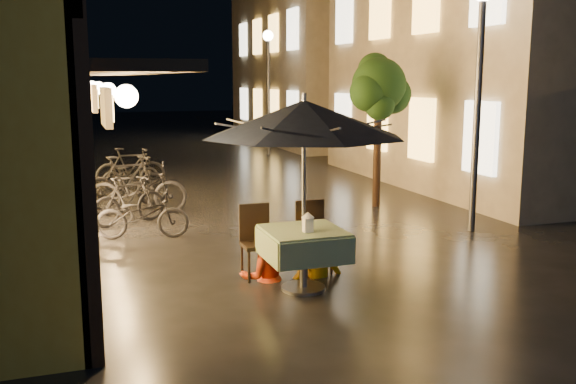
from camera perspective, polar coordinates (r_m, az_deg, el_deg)
name	(u,v)px	position (r m, az deg, el deg)	size (l,w,h in m)	color
ground	(366,282)	(8.55, 6.93, -7.92)	(90.00, 90.00, 0.00)	black
east_building_near	(524,47)	(17.71, 20.27, 12.00)	(7.30, 9.30, 6.80)	#BEB197
east_building_far	(342,53)	(27.64, 4.84, 12.18)	(7.30, 10.30, 7.30)	#BEB197
street_tree	(379,89)	(13.25, 8.10, 9.07)	(1.43, 1.20, 3.15)	black
streetlamp_near	(480,61)	(11.40, 16.69, 11.11)	(0.36, 0.36, 4.23)	#59595E
streetlamp_far	(268,70)	(22.30, -1.77, 10.81)	(0.36, 0.36, 4.23)	#59595E
cafe_table	(304,244)	(8.03, 1.39, -4.67)	(0.99, 0.99, 0.78)	#59595E
patio_umbrella	(304,119)	(7.78, 1.44, 6.52)	(2.50, 2.50, 2.46)	#59595E
cafe_chair_left	(256,237)	(8.60, -2.82, -4.02)	(0.42, 0.42, 0.97)	black
cafe_chair_right	(312,232)	(8.85, 2.17, -3.61)	(0.42, 0.42, 0.97)	black
table_lantern	(308,221)	(7.82, 1.77, -2.58)	(0.16, 0.16, 0.25)	white
person_orange	(264,229)	(8.45, -2.16, -3.26)	(0.66, 0.52, 1.36)	red
person_yellow	(316,224)	(8.59, 2.54, -2.89)	(0.91, 0.52, 1.41)	#EDA009
bicycle_0	(142,215)	(10.89, -12.83, -2.00)	(0.53, 1.52, 0.80)	black
bicycle_1	(129,200)	(11.97, -13.98, -0.74)	(0.42, 1.48, 0.89)	black
bicycle_2	(137,189)	(12.86, -13.25, 0.29)	(0.67, 1.91, 1.00)	black
bicycle_3	(127,182)	(13.44, -14.15, 0.86)	(0.52, 1.83, 1.10)	black
bicycle_4	(130,174)	(15.63, -13.85, 1.57)	(0.53, 1.51, 0.79)	black
bicycle_5	(131,168)	(15.89, -13.81, 2.08)	(0.47, 1.66, 1.00)	black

